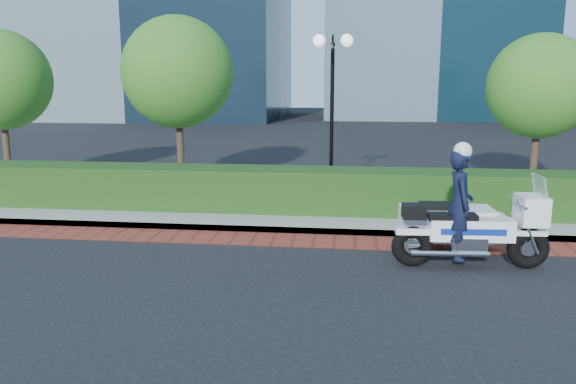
# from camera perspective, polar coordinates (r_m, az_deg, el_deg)

# --- Properties ---
(ground) EXTENTS (120.00, 120.00, 0.00)m
(ground) POSITION_cam_1_polar(r_m,az_deg,el_deg) (10.12, -2.75, -7.20)
(ground) COLOR black
(ground) RESTS_ON ground
(brick_strip) EXTENTS (60.00, 1.00, 0.01)m
(brick_strip) POSITION_cam_1_polar(r_m,az_deg,el_deg) (11.53, -1.50, -4.84)
(brick_strip) COLOR maroon
(brick_strip) RESTS_ON ground
(sidewalk) EXTENTS (60.00, 8.00, 0.15)m
(sidewalk) POSITION_cam_1_polar(r_m,az_deg,el_deg) (15.86, 0.87, -0.14)
(sidewalk) COLOR gray
(sidewalk) RESTS_ON ground
(hedge_main) EXTENTS (18.00, 1.20, 1.00)m
(hedge_main) POSITION_cam_1_polar(r_m,az_deg,el_deg) (13.41, -0.21, 0.27)
(hedge_main) COLOR black
(hedge_main) RESTS_ON sidewalk
(lamppost) EXTENTS (1.02, 0.70, 4.21)m
(lamppost) POSITION_cam_1_polar(r_m,az_deg,el_deg) (14.68, 4.51, 10.26)
(lamppost) COLOR black
(lamppost) RESTS_ON sidewalk
(tree_a) EXTENTS (3.00, 3.00, 4.58)m
(tree_a) POSITION_cam_1_polar(r_m,az_deg,el_deg) (19.18, -27.22, 10.08)
(tree_a) COLOR #332319
(tree_a) RESTS_ON sidewalk
(tree_b) EXTENTS (3.20, 3.20, 4.89)m
(tree_b) POSITION_cam_1_polar(r_m,az_deg,el_deg) (16.77, -11.16, 11.82)
(tree_b) COLOR #332319
(tree_b) RESTS_ON sidewalk
(tree_c) EXTENTS (2.80, 2.80, 4.30)m
(tree_c) POSITION_cam_1_polar(r_m,az_deg,el_deg) (16.69, 24.24, 9.74)
(tree_c) COLOR #332319
(tree_c) RESTS_ON sidewalk
(police_motorcycle) EXTENTS (2.71, 1.91, 2.19)m
(police_motorcycle) POSITION_cam_1_polar(r_m,az_deg,el_deg) (10.50, 17.00, -2.74)
(police_motorcycle) COLOR black
(police_motorcycle) RESTS_ON ground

